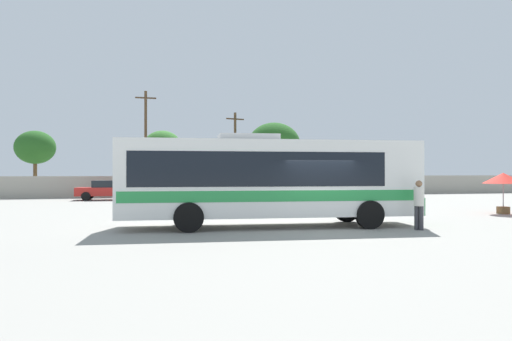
% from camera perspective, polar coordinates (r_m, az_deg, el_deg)
% --- Properties ---
extents(ground_plane, '(300.00, 300.00, 0.00)m').
position_cam_1_polar(ground_plane, '(27.05, -0.29, -4.58)').
color(ground_plane, gray).
extents(perimeter_wall, '(80.00, 0.30, 1.75)m').
position_cam_1_polar(perimeter_wall, '(40.64, -4.81, -1.88)').
color(perimeter_wall, '#9E998C').
rests_on(perimeter_wall, ground_plane).
extents(coach_bus_white_green, '(11.39, 3.42, 3.48)m').
position_cam_1_polar(coach_bus_white_green, '(17.88, 1.30, -0.87)').
color(coach_bus_white_green, white).
rests_on(coach_bus_white_green, ground_plane).
extents(attendant_by_bus_door, '(0.50, 0.50, 1.77)m').
position_cam_1_polar(attendant_by_bus_door, '(17.91, 19.03, -3.61)').
color(attendant_by_bus_door, '#38383D').
rests_on(attendant_by_bus_door, ground_plane).
extents(vendor_umbrella_secondary_red, '(1.94, 1.94, 2.04)m').
position_cam_1_polar(vendor_umbrella_secondary_red, '(26.43, 27.63, -0.94)').
color(vendor_umbrella_secondary_red, gray).
rests_on(vendor_umbrella_secondary_red, ground_plane).
extents(parked_car_leftmost_red, '(4.35, 2.12, 1.45)m').
position_cam_1_polar(parked_car_leftmost_red, '(36.92, -17.49, -2.20)').
color(parked_car_leftmost_red, red).
rests_on(parked_car_leftmost_red, ground_plane).
extents(parked_car_second_red, '(4.20, 2.20, 1.49)m').
position_cam_1_polar(parked_car_second_red, '(37.04, -8.39, -2.18)').
color(parked_car_second_red, red).
rests_on(parked_car_second_red, ground_plane).
extents(parked_car_third_silver, '(4.06, 2.03, 1.49)m').
position_cam_1_polar(parked_car_third_silver, '(38.50, 1.39, -2.10)').
color(parked_car_third_silver, '#B7BABF').
rests_on(parked_car_third_silver, ground_plane).
extents(utility_pole_near, '(1.80, 0.24, 9.14)m').
position_cam_1_polar(utility_pole_near, '(42.35, -13.15, 3.45)').
color(utility_pole_near, '#4C3823').
rests_on(utility_pole_near, ground_plane).
extents(utility_pole_far, '(1.77, 0.59, 7.65)m').
position_cam_1_polar(utility_pole_far, '(44.39, -2.53, 2.31)').
color(utility_pole_far, '#4C3823').
rests_on(utility_pole_far, ground_plane).
extents(roadside_tree_left, '(3.41, 3.41, 5.68)m').
position_cam_1_polar(roadside_tree_left, '(45.46, -25.07, 2.52)').
color(roadside_tree_left, brown).
rests_on(roadside_tree_left, ground_plane).
extents(roadside_tree_midleft, '(3.47, 3.47, 5.85)m').
position_cam_1_polar(roadside_tree_midleft, '(43.97, -11.21, 2.79)').
color(roadside_tree_midleft, brown).
rests_on(roadside_tree_midleft, ground_plane).
extents(roadside_tree_midright, '(4.90, 4.90, 6.67)m').
position_cam_1_polar(roadside_tree_midright, '(44.03, 2.19, 3.08)').
color(roadside_tree_midright, brown).
rests_on(roadside_tree_midright, ground_plane).
extents(roadside_tree_right, '(3.77, 3.77, 6.34)m').
position_cam_1_polar(roadside_tree_right, '(48.38, 3.19, 2.94)').
color(roadside_tree_right, brown).
rests_on(roadside_tree_right, ground_plane).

